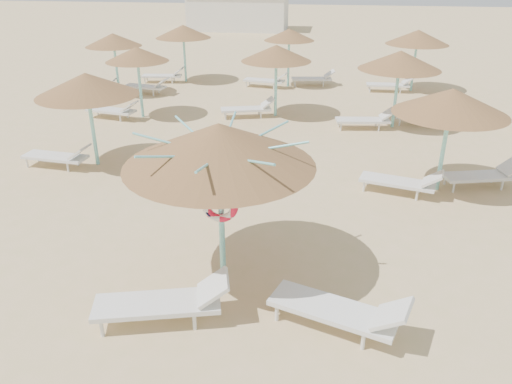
# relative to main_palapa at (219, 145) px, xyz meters

# --- Properties ---
(ground) EXTENTS (120.00, 120.00, 0.00)m
(ground) POSITION_rel_main_palapa_xyz_m (-0.10, 0.34, -2.67)
(ground) COLOR tan
(ground) RESTS_ON ground
(main_palapa) EXTENTS (3.42, 3.42, 3.06)m
(main_palapa) POSITION_rel_main_palapa_xyz_m (0.00, 0.00, 0.00)
(main_palapa) COLOR #7FDCDC
(main_palapa) RESTS_ON ground
(lounger_main_a) EXTENTS (2.37, 1.24, 0.82)m
(lounger_main_a) POSITION_rel_main_palapa_xyz_m (-0.65, -1.51, -2.27)
(lounger_main_a) COLOR silver
(lounger_main_a) RESTS_ON ground
(lounger_main_b) EXTENTS (2.37, 1.37, 0.82)m
(lounger_main_b) POSITION_rel_main_palapa_xyz_m (2.27, -1.31, -2.27)
(lounger_main_b) COLOR silver
(lounger_main_b) RESTS_ON ground
(palapa_field) EXTENTS (22.17, 14.06, 2.72)m
(palapa_field) POSITION_rel_main_palapa_xyz_m (1.05, 10.34, -0.37)
(palapa_field) COLOR #7FDCDC
(palapa_field) RESTS_ON ground
(service_hut) EXTENTS (8.40, 4.40, 3.25)m
(service_hut) POSITION_rel_main_palapa_xyz_m (-6.10, 35.34, -1.02)
(service_hut) COLOR silver
(service_hut) RESTS_ON ground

